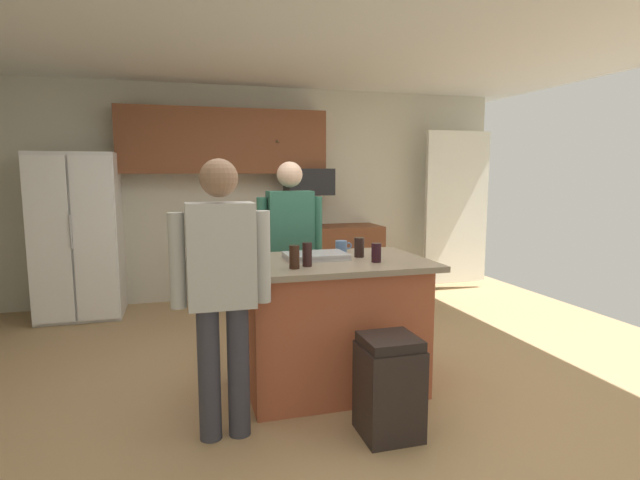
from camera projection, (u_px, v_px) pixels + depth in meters
floor at (316, 381)px, 3.79m from camera, size 7.04×7.04×0.00m
ceiling at (316, 20)px, 3.44m from camera, size 7.04×7.04×0.00m
back_wall at (256, 194)px, 6.28m from camera, size 6.40×0.10×2.60m
french_door_window_panel at (456, 208)px, 6.64m from camera, size 0.90×0.06×2.00m
cabinet_run_upper at (224, 142)px, 5.90m from camera, size 2.40×0.38×0.75m
cabinet_run_lower at (309, 262)px, 6.25m from camera, size 1.80×0.63×0.90m
refrigerator at (78, 236)px, 5.40m from camera, size 0.85×0.76×1.77m
microwave_over_range at (309, 182)px, 6.14m from camera, size 0.56×0.40×0.32m
kitchen_island at (331, 323)px, 3.63m from camera, size 1.36×0.93×0.95m
person_guest_right at (290, 244)px, 4.31m from camera, size 0.57×0.22×1.66m
person_host_foreground at (222, 281)px, 2.87m from camera, size 0.57×0.22×1.64m
glass_stout_tall at (359, 247)px, 3.67m from camera, size 0.07×0.07×0.14m
mug_ceramic_white at (341, 247)px, 3.88m from camera, size 0.13×0.09×0.09m
glass_short_whisky at (294, 257)px, 3.23m from camera, size 0.07×0.07×0.15m
glass_dark_ale at (376, 253)px, 3.47m from camera, size 0.07×0.07×0.13m
tumbler_amber at (307, 254)px, 3.31m from camera, size 0.06×0.06×0.16m
serving_tray at (316, 256)px, 3.61m from camera, size 0.44×0.30×0.04m
trash_bin at (389, 387)px, 2.97m from camera, size 0.34×0.34×0.61m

